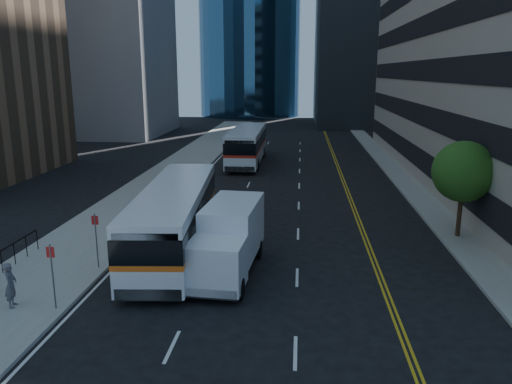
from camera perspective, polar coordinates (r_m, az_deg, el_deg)
ground at (r=20.22m, az=3.22°, el=-11.90°), size 160.00×160.00×0.00m
sidewalk_west at (r=45.45m, az=-9.02°, el=2.47°), size 5.00×90.00×0.15m
sidewalk_east at (r=44.91m, az=15.91°, el=1.98°), size 2.00×90.00×0.15m
midrise_west at (r=76.33m, az=-17.94°, el=19.57°), size 18.00×18.00×35.00m
street_tree at (r=28.04m, az=22.64°, el=2.15°), size 3.20×3.20×5.10m
bus_front at (r=24.78m, az=-9.24°, el=-2.80°), size 3.74×12.82×3.26m
bus_rear at (r=48.77m, az=-1.01°, el=5.46°), size 2.90×12.93×3.33m
box_truck at (r=21.84m, az=-3.11°, el=-5.38°), size 2.65×6.48×3.03m
pedestrian at (r=20.84m, az=-26.24°, el=-9.50°), size 0.58×0.72×1.73m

